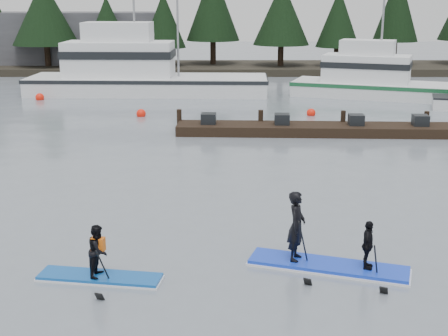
{
  "coord_description": "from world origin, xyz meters",
  "views": [
    {
      "loc": [
        0.01,
        -12.98,
        6.32
      ],
      "look_at": [
        0.0,
        6.0,
        1.1
      ],
      "focal_mm": 50.0,
      "sensor_mm": 36.0,
      "label": 1
    }
  ],
  "objects_px": {
    "floating_dock": "(324,129)",
    "paddleboard_duo": "(323,246)",
    "fishing_boat_medium": "(382,89)",
    "fishing_boat_large": "(141,83)",
    "paddleboard_solo": "(99,260)"
  },
  "relations": [
    {
      "from": "floating_dock",
      "to": "paddleboard_duo",
      "type": "xyz_separation_m",
      "value": [
        -2.36,
        -15.17,
        0.34
      ]
    },
    {
      "from": "fishing_boat_medium",
      "to": "floating_dock",
      "type": "bearing_deg",
      "value": -96.17
    },
    {
      "from": "fishing_boat_large",
      "to": "floating_dock",
      "type": "relative_size",
      "value": 1.15
    },
    {
      "from": "paddleboard_solo",
      "to": "paddleboard_duo",
      "type": "bearing_deg",
      "value": 15.81
    },
    {
      "from": "fishing_boat_medium",
      "to": "floating_dock",
      "type": "height_order",
      "value": "fishing_boat_medium"
    },
    {
      "from": "paddleboard_duo",
      "to": "paddleboard_solo",
      "type": "bearing_deg",
      "value": -155.03
    },
    {
      "from": "fishing_boat_medium",
      "to": "paddleboard_duo",
      "type": "height_order",
      "value": "fishing_boat_medium"
    },
    {
      "from": "paddleboard_solo",
      "to": "paddleboard_duo",
      "type": "xyz_separation_m",
      "value": [
        5.26,
        0.64,
        0.09
      ]
    },
    {
      "from": "fishing_boat_large",
      "to": "fishing_boat_medium",
      "type": "relative_size",
      "value": 1.27
    },
    {
      "from": "paddleboard_duo",
      "to": "fishing_boat_medium",
      "type": "bearing_deg",
      "value": 91.46
    },
    {
      "from": "fishing_boat_large",
      "to": "floating_dock",
      "type": "xyz_separation_m",
      "value": [
        10.37,
        -12.98,
        -0.45
      ]
    },
    {
      "from": "paddleboard_solo",
      "to": "floating_dock",
      "type": "bearing_deg",
      "value": 73.15
    },
    {
      "from": "fishing_boat_medium",
      "to": "paddleboard_duo",
      "type": "relative_size",
      "value": 3.25
    },
    {
      "from": "fishing_boat_large",
      "to": "paddleboard_duo",
      "type": "bearing_deg",
      "value": -72.33
    },
    {
      "from": "fishing_boat_large",
      "to": "paddleboard_solo",
      "type": "distance_m",
      "value": 28.92
    }
  ]
}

